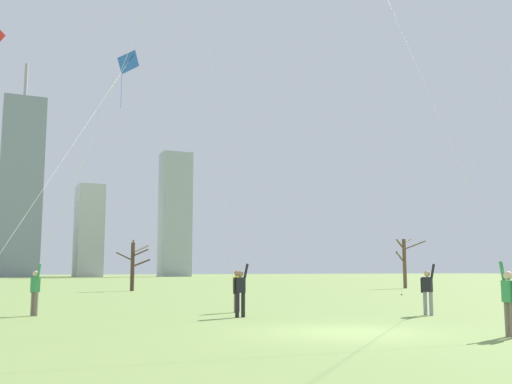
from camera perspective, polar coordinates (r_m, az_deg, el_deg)
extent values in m
plane|color=#7A934C|center=(16.37, 9.03, -13.24)|extent=(400.00, 400.00, 0.00)
cylinder|color=#726656|center=(23.17, -20.79, -10.09)|extent=(0.14, 0.14, 0.85)
cylinder|color=#726656|center=(22.98, -20.52, -10.13)|extent=(0.14, 0.14, 0.85)
cube|color=#338C4C|center=(23.05, -20.58, -8.39)|extent=(0.33, 0.39, 0.54)
sphere|color=beige|center=(23.05, -20.53, -7.42)|extent=(0.22, 0.22, 0.22)
cylinder|color=#338C4C|center=(23.24, -20.84, -8.45)|extent=(0.09, 0.09, 0.55)
cylinder|color=#338C4C|center=(22.86, -20.26, -7.23)|extent=(0.17, 0.22, 0.56)
cylinder|color=silver|center=(20.96, -14.70, 7.15)|extent=(3.14, 5.57, 10.07)
cylinder|color=black|center=(20.99, -1.84, -10.89)|extent=(0.14, 0.14, 0.85)
cylinder|color=black|center=(21.05, -1.25, -10.88)|extent=(0.14, 0.14, 0.85)
cube|color=black|center=(20.99, -1.54, -8.99)|extent=(0.36, 0.24, 0.54)
sphere|color=#9E7051|center=(20.99, -1.54, -7.92)|extent=(0.22, 0.22, 0.22)
cylinder|color=black|center=(20.94, -2.10, -9.08)|extent=(0.09, 0.09, 0.55)
cylinder|color=black|center=(21.04, -0.98, -7.70)|extent=(0.21, 0.12, 0.56)
cylinder|color=silver|center=(25.81, 9.15, 15.08)|extent=(9.92, 0.90, 19.39)
cylinder|color=gray|center=(22.82, 16.06, -10.33)|extent=(0.14, 0.14, 0.85)
cylinder|color=gray|center=(22.75, 16.59, -10.32)|extent=(0.14, 0.14, 0.85)
cube|color=black|center=(22.76, 16.26, -8.58)|extent=(0.35, 0.39, 0.54)
sphere|color=tan|center=(22.75, 16.22, -7.60)|extent=(0.22, 0.22, 0.22)
cylinder|color=black|center=(22.82, 15.76, -8.68)|extent=(0.09, 0.09, 0.55)
cylinder|color=black|center=(22.69, 16.72, -7.37)|extent=(0.18, 0.22, 0.56)
cylinder|color=#726656|center=(16.27, 23.18, -11.27)|extent=(0.14, 0.14, 0.85)
cube|color=#338C4C|center=(16.15, 23.28, -8.82)|extent=(0.26, 0.37, 0.54)
sphere|color=beige|center=(16.14, 23.21, -7.44)|extent=(0.22, 0.22, 0.22)
cylinder|color=#338C4C|center=(16.31, 22.75, -7.17)|extent=(0.13, 0.22, 0.56)
cylinder|color=silver|center=(21.32, 13.36, 16.06)|extent=(0.51, 8.42, 16.54)
cube|color=blue|center=(31.32, -12.25, 12.19)|extent=(1.26, 0.68, 1.25)
cylinder|color=black|center=(31.32, -12.25, 12.19)|extent=(0.49, 0.34, 0.74)
cylinder|color=blue|center=(31.00, -12.91, 9.68)|extent=(0.02, 0.02, 1.94)
cylinder|color=silver|center=(25.27, -16.92, 4.99)|extent=(5.87, 8.77, 10.30)
cylinder|color=#726656|center=(23.32, -1.98, -10.55)|extent=(0.14, 0.14, 0.85)
cylinder|color=#726656|center=(23.52, -1.74, -10.53)|extent=(0.14, 0.14, 0.85)
cube|color=yellow|center=(23.40, -1.86, -8.84)|extent=(0.39, 0.37, 0.54)
sphere|color=#9E7051|center=(23.39, -1.85, -7.88)|extent=(0.22, 0.22, 0.22)
cylinder|color=yellow|center=(23.21, -2.09, -8.93)|extent=(0.09, 0.09, 0.55)
cylinder|color=yellow|center=(23.59, -1.63, -8.91)|extent=(0.09, 0.09, 0.55)
cylinder|color=silver|center=(28.82, -4.19, 10.18)|extent=(4.59, 5.12, 20.75)
cylinder|color=#3F3833|center=(30.71, -2.01, -10.54)|extent=(0.10, 0.10, 0.08)
cylinder|color=silver|center=(39.98, 12.81, 5.81)|extent=(2.38, 1.62, 21.42)
cylinder|color=#3F3833|center=(40.32, 13.92, -9.61)|extent=(0.10, 0.10, 0.08)
cylinder|color=brown|center=(55.11, 14.18, -6.73)|extent=(0.32, 0.32, 4.42)
cylinder|color=brown|center=(54.69, 13.81, -4.96)|extent=(1.20, 0.53, 0.96)
cylinder|color=brown|center=(55.75, 14.44, -4.60)|extent=(1.29, 0.61, 0.53)
cylinder|color=brown|center=(55.42, 15.12, -4.99)|extent=(1.88, 0.90, 0.85)
cylinder|color=brown|center=(54.34, 13.81, -6.17)|extent=(1.63, 0.95, 1.08)
cylinder|color=#423326|center=(47.94, -11.86, -7.08)|extent=(0.31, 0.31, 3.80)
cylinder|color=#423326|center=(47.50, -11.81, -5.18)|extent=(0.35, 1.05, 0.99)
cylinder|color=#423326|center=(48.38, -11.05, -6.76)|extent=(1.60, 0.69, 0.68)
cylinder|color=#423326|center=(48.31, -12.61, -6.11)|extent=(1.21, 1.08, 0.73)
cylinder|color=#423326|center=(47.45, -11.12, -5.79)|extent=(1.02, 1.35, 0.60)
cylinder|color=#423326|center=(48.81, -11.10, -5.44)|extent=(1.66, 1.47, 0.76)
cube|color=#9EA3AD|center=(148.28, -7.84, -2.13)|extent=(7.43, 5.29, 30.90)
cube|color=#B2B2B7|center=(149.75, -15.89, -3.63)|extent=(6.12, 9.05, 22.22)
cube|color=gray|center=(145.26, -21.86, 0.39)|extent=(9.18, 11.30, 40.65)
cylinder|color=#99999E|center=(150.50, -21.39, 9.83)|extent=(0.80, 0.80, 9.16)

